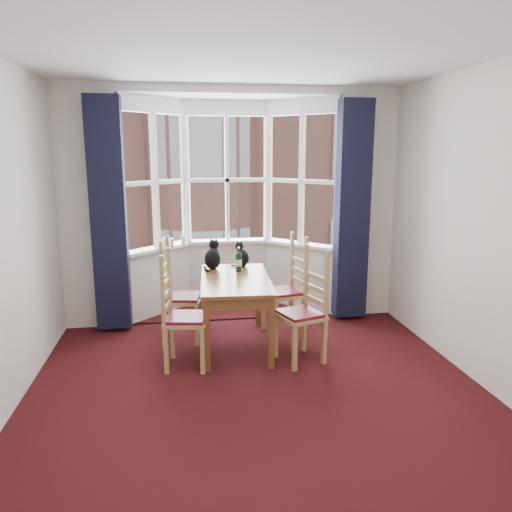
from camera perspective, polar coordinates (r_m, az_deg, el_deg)
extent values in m
plane|color=black|center=(4.25, 0.80, -17.03)|extent=(4.50, 4.50, 0.00)
plane|color=white|center=(3.79, 0.94, 23.20)|extent=(4.50, 4.50, 0.00)
plane|color=silver|center=(4.55, 26.61, 2.33)|extent=(0.00, 4.50, 4.50)
plane|color=silver|center=(1.68, 13.64, -11.59)|extent=(4.00, 0.00, 4.00)
cube|color=silver|center=(6.05, -18.44, 5.08)|extent=(0.70, 0.12, 2.80)
cube|color=silver|center=(6.37, 12.38, 5.73)|extent=(0.70, 0.12, 2.80)
cube|color=black|center=(5.84, -16.48, 4.48)|extent=(0.38, 0.22, 2.60)
cube|color=black|center=(6.13, 10.93, 5.08)|extent=(0.38, 0.22, 2.60)
cube|color=brown|center=(5.26, -2.37, -2.74)|extent=(0.78, 1.37, 0.04)
cube|color=brown|center=(4.78, -5.64, -9.04)|extent=(0.06, 0.06, 0.71)
cube|color=brown|center=(5.94, -5.63, -4.79)|extent=(0.06, 0.06, 0.71)
cube|color=brown|center=(4.81, 1.77, -8.83)|extent=(0.06, 0.06, 0.71)
cube|color=brown|center=(5.97, 0.28, -4.65)|extent=(0.06, 0.06, 0.71)
cube|color=tan|center=(4.86, -7.97, -7.13)|extent=(0.46, 0.48, 0.06)
cube|color=maroon|center=(4.86, -7.98, -6.96)|extent=(0.41, 0.43, 0.03)
cube|color=tan|center=(5.54, -8.36, -4.76)|extent=(0.46, 0.48, 0.06)
cube|color=maroon|center=(5.53, -8.36, -4.62)|extent=(0.42, 0.43, 0.03)
cube|color=tan|center=(4.95, 5.06, -6.71)|extent=(0.52, 0.53, 0.06)
cube|color=maroon|center=(4.95, 5.06, -6.54)|extent=(0.46, 0.48, 0.03)
cube|color=tan|center=(5.69, 3.19, -4.19)|extent=(0.48, 0.50, 0.06)
cube|color=maroon|center=(5.68, 3.20, -4.05)|extent=(0.43, 0.45, 0.03)
ellipsoid|color=black|center=(5.65, -5.00, -0.36)|extent=(0.24, 0.28, 0.24)
sphere|color=black|center=(5.70, -4.84, 1.29)|extent=(0.14, 0.14, 0.11)
cone|color=black|center=(5.70, -5.16, 1.85)|extent=(0.05, 0.05, 0.05)
cone|color=black|center=(5.68, -4.54, 1.84)|extent=(0.05, 0.05, 0.05)
ellipsoid|color=black|center=(5.77, -1.58, -0.24)|extent=(0.22, 0.24, 0.20)
sphere|color=black|center=(5.81, -1.93, 1.11)|extent=(0.12, 0.12, 0.09)
cone|color=black|center=(5.79, -2.16, 1.54)|extent=(0.04, 0.04, 0.04)
cone|color=black|center=(5.81, -1.71, 1.59)|extent=(0.04, 0.04, 0.04)
cylinder|color=black|center=(5.51, -1.98, -0.79)|extent=(0.07, 0.07, 0.19)
sphere|color=black|center=(5.49, -1.99, 0.15)|extent=(0.06, 0.06, 0.06)
cylinder|color=black|center=(5.49, -1.99, 0.53)|extent=(0.03, 0.03, 0.08)
cylinder|color=gold|center=(5.48, -1.99, 0.91)|extent=(0.03, 0.03, 0.02)
cylinder|color=silver|center=(5.51, -1.98, -0.74)|extent=(0.07, 0.07, 0.07)
cylinder|color=white|center=(6.38, -10.33, 1.54)|extent=(0.06, 0.06, 0.12)
cylinder|color=white|center=(6.40, -9.61, 1.55)|extent=(0.06, 0.06, 0.10)
cylinder|color=white|center=(6.42, -8.29, 1.74)|extent=(0.05, 0.05, 0.13)
plane|color=#333335|center=(36.82, -7.31, -0.78)|extent=(80.00, 80.00, 0.00)
cube|color=#9E6251|center=(17.96, -6.59, 8.50)|extent=(18.00, 6.00, 14.00)
cylinder|color=#9E6251|center=(14.97, -6.18, 7.83)|extent=(3.20, 3.20, 14.00)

